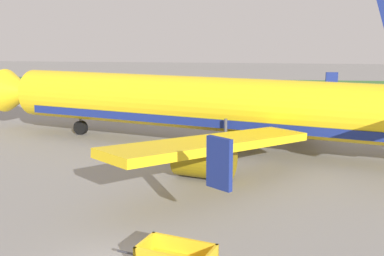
{
  "coord_description": "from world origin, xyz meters",
  "views": [
    {
      "loc": [
        4.48,
        -14.21,
        8.05
      ],
      "look_at": [
        1.45,
        11.23,
        2.8
      ],
      "focal_mm": 44.12,
      "sensor_mm": 36.0,
      "label": 1
    }
  ],
  "objects": [
    {
      "name": "grass_strip",
      "position": [
        0.0,
        52.58,
        0.03
      ],
      "size": [
        220.0,
        28.0,
        0.06
      ],
      "primitive_type": "cube",
      "color": "#3D7033",
      "rests_on": "ground"
    },
    {
      "name": "airplane",
      "position": [
        2.36,
        17.91,
        3.05
      ],
      "size": [
        36.92,
        29.98,
        11.34
      ],
      "color": "yellow",
      "rests_on": "ground"
    }
  ]
}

